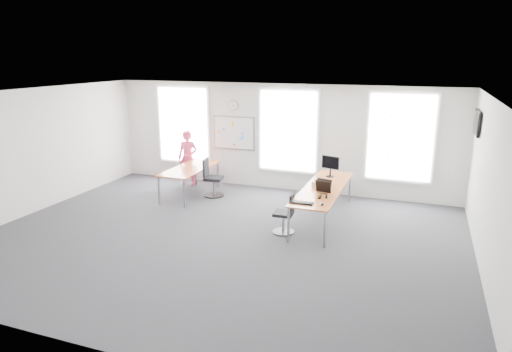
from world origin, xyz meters
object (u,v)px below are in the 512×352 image
at_px(desk_left, 190,170).
at_px(headphones, 323,196).
at_px(desk_right, 323,189).
at_px(chair_left, 212,180).
at_px(person, 188,158).
at_px(chair_right, 286,215).
at_px(monitor, 330,164).
at_px(keyboard, 302,203).

bearing_deg(desk_left, headphones, -20.15).
relative_size(desk_right, chair_left, 3.14).
height_order(desk_right, person, person).
relative_size(desk_left, chair_left, 2.05).
bearing_deg(desk_right, chair_right, -118.20).
height_order(desk_right, desk_left, desk_right).
height_order(desk_left, chair_right, chair_right).
distance_m(chair_right, chair_left, 3.28).
distance_m(desk_left, monitor, 3.83).
bearing_deg(keyboard, chair_left, 143.96).
bearing_deg(person, desk_right, -28.78).
bearing_deg(person, desk_left, -67.78).
height_order(keyboard, headphones, headphones).
xyz_separation_m(chair_left, monitor, (3.21, 0.18, 0.66)).
bearing_deg(chair_left, person, 46.02).
bearing_deg(keyboard, person, 144.10).
bearing_deg(desk_right, monitor, 92.78).
bearing_deg(desk_left, person, 121.34).
bearing_deg(chair_right, desk_right, 147.11).
xyz_separation_m(chair_right, monitor, (0.53, 2.06, 0.72)).
height_order(chair_left, monitor, monitor).
relative_size(desk_left, headphones, 11.75).
relative_size(desk_right, chair_right, 3.61).
bearing_deg(desk_right, person, 160.34).
bearing_deg(chair_right, chair_left, -129.78).
distance_m(chair_right, headphones, 0.91).
relative_size(desk_right, headphones, 17.92).
height_order(desk_right, keyboard, keyboard).
height_order(keyboard, monitor, monitor).
height_order(desk_left, headphones, headphones).
bearing_deg(person, chair_left, -43.18).
bearing_deg(keyboard, chair_right, 147.44).
relative_size(desk_left, person, 1.31).
xyz_separation_m(chair_right, headphones, (0.74, 0.27, 0.45)).
xyz_separation_m(chair_left, person, (-1.13, 0.76, 0.36)).
height_order(chair_left, person, person).
bearing_deg(headphones, desk_left, 162.77).
relative_size(desk_left, monitor, 4.03).
relative_size(desk_right, person, 2.00).
distance_m(chair_left, monitor, 3.29).
xyz_separation_m(person, keyboard, (4.22, -2.89, -0.01)).
relative_size(chair_right, chair_left, 0.87).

